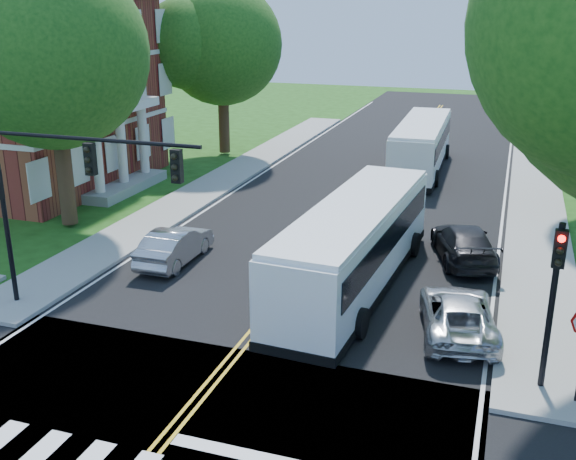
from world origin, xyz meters
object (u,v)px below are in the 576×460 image
at_px(signal_nw, 61,183).
at_px(signal_ne, 554,285).
at_px(suv, 458,314).
at_px(bus_lead, 355,244).
at_px(dark_sedan, 464,243).
at_px(hatchback, 175,245).
at_px(bus_follow, 421,145).

distance_m(signal_nw, signal_ne, 14.13).
distance_m(signal_ne, suv, 4.18).
bearing_deg(suv, signal_ne, 121.95).
relative_size(bus_lead, dark_sedan, 2.46).
xyz_separation_m(signal_ne, suv, (-2.35, 2.57, -2.32)).
relative_size(signal_nw, hatchback, 1.73).
relative_size(bus_follow, hatchback, 2.77).
bearing_deg(signal_nw, hatchback, 80.18).
bearing_deg(bus_follow, dark_sedan, 102.87).
distance_m(hatchback, dark_sedan, 11.12).
bearing_deg(bus_follow, hatchback, 67.61).
relative_size(bus_lead, suv, 2.62).
bearing_deg(signal_nw, bus_follow, 71.60).
distance_m(bus_follow, suv, 20.91).
height_order(bus_follow, suv, bus_follow).
bearing_deg(dark_sedan, bus_lead, 32.63).
xyz_separation_m(signal_nw, bus_lead, (7.94, 5.01, -2.76)).
height_order(bus_lead, suv, bus_lead).
bearing_deg(hatchback, dark_sedan, -160.95).
bearing_deg(signal_nw, signal_ne, 0.05).
bearing_deg(signal_ne, dark_sedan, 106.91).
height_order(signal_ne, bus_follow, signal_ne).
xyz_separation_m(bus_lead, bus_follow, (-0.27, 18.07, -0.06)).
distance_m(bus_lead, suv, 4.58).
bearing_deg(dark_sedan, suv, 77.10).
bearing_deg(bus_follow, signal_ne, 103.79).
relative_size(bus_follow, dark_sedan, 2.36).
relative_size(signal_ne, bus_follow, 0.39).
relative_size(signal_nw, dark_sedan, 1.48).
height_order(suv, dark_sedan, dark_sedan).
xyz_separation_m(bus_follow, dark_sedan, (3.68, -14.18, -0.85)).
relative_size(hatchback, dark_sedan, 0.85).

